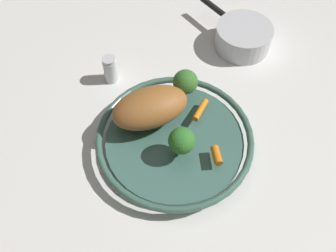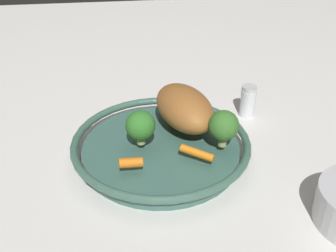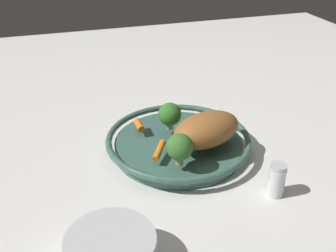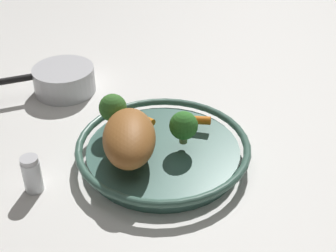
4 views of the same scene
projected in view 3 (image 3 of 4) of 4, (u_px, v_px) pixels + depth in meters
The scene contains 8 objects.
ground_plane at pixel (178, 151), 0.97m from camera, with size 2.23×2.23×0.00m, color silver.
serving_bowl at pixel (178, 143), 0.95m from camera, with size 0.35×0.35×0.04m.
roast_chicken_piece at pixel (207, 130), 0.89m from camera, with size 0.17×0.10×0.08m, color #9B5F2C.
baby_carrot_right at pixel (139, 125), 0.97m from camera, with size 0.02×0.02×0.04m, color orange.
baby_carrot_near_rim at pixel (159, 150), 0.88m from camera, with size 0.01×0.01×0.06m, color orange.
broccoli_floret_mid at pixel (170, 115), 0.96m from camera, with size 0.06×0.06×0.07m.
broccoli_floret_large at pixel (180, 147), 0.82m from camera, with size 0.06×0.06×0.07m.
salt_shaker at pixel (277, 180), 0.81m from camera, with size 0.03×0.03×0.07m.
Camera 3 is at (-0.77, 0.26, 0.53)m, focal length 42.47 mm.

